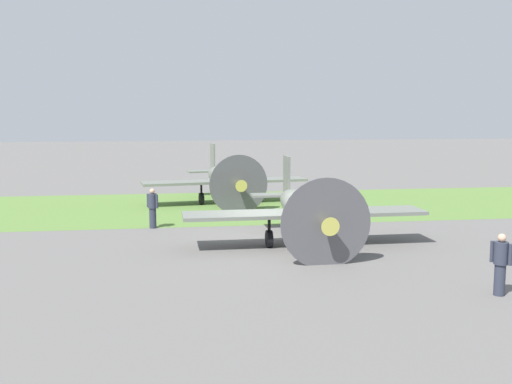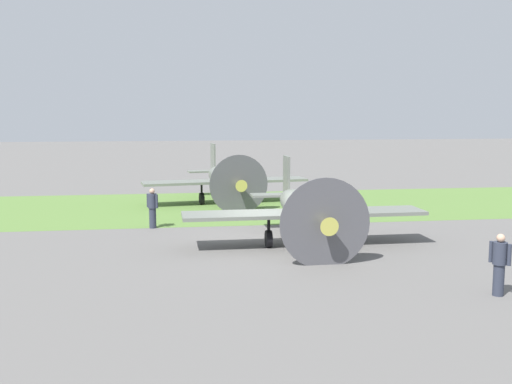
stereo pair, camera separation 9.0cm
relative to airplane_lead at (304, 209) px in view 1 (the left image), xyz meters
The scene contains 6 objects.
ground_plane 2.23m from the airplane_lead, ahead, with size 160.00×160.00×0.00m, color #605E5B.
grass_verge 9.75m from the airplane_lead, 79.50° to the right, with size 120.00×11.00×0.01m, color #567A38.
airplane_lead is the anchor object (origin of this frame).
airplane_wingman 11.03m from the airplane_lead, 79.42° to the right, with size 9.17×7.29×3.25m.
ground_crew_chief 8.09m from the airplane_lead, 119.32° to the left, with size 0.40×0.54×1.73m.
ground_crew_mechanic 7.04m from the airplane_lead, 34.97° to the right, with size 0.49×0.46×1.73m.
Camera 1 is at (3.20, 22.08, 5.06)m, focal length 42.32 mm.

